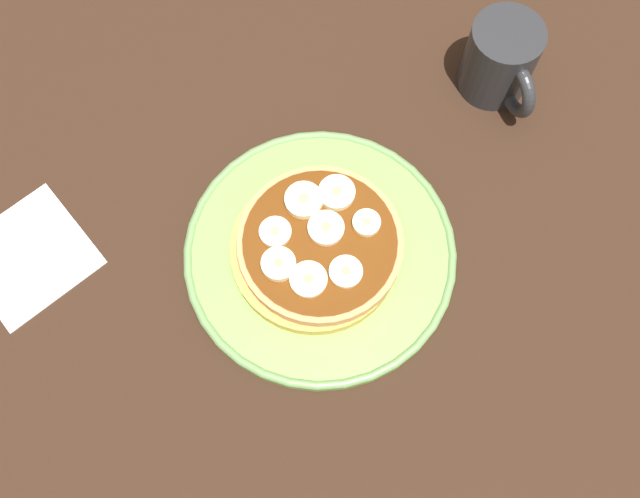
{
  "coord_description": "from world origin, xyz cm",
  "views": [
    {
      "loc": [
        21.17,
        -8.24,
        65.24
      ],
      "look_at": [
        0.0,
        0.0,
        2.06
      ],
      "focal_mm": 39.78,
      "sensor_mm": 36.0,
      "label": 1
    }
  ],
  "objects_px": {
    "banana_slice_3": "(275,232)",
    "banana_slice_4": "(366,223)",
    "banana_slice_2": "(346,272)",
    "banana_slice_5": "(337,193)",
    "napkin": "(28,256)",
    "plate": "(320,253)",
    "banana_slice_7": "(279,264)",
    "pancake_stack": "(317,245)",
    "banana_slice_6": "(303,201)",
    "banana_slice_1": "(308,280)",
    "banana_slice_0": "(326,228)",
    "coffee_mug": "(501,61)"
  },
  "relations": [
    {
      "from": "banana_slice_3",
      "to": "banana_slice_4",
      "type": "relative_size",
      "value": 1.14
    },
    {
      "from": "banana_slice_2",
      "to": "banana_slice_4",
      "type": "height_order",
      "value": "banana_slice_4"
    },
    {
      "from": "banana_slice_5",
      "to": "napkin",
      "type": "bearing_deg",
      "value": -102.4
    },
    {
      "from": "plate",
      "to": "banana_slice_3",
      "type": "bearing_deg",
      "value": -122.2
    },
    {
      "from": "banana_slice_3",
      "to": "banana_slice_7",
      "type": "height_order",
      "value": "banana_slice_7"
    },
    {
      "from": "pancake_stack",
      "to": "banana_slice_6",
      "type": "distance_m",
      "value": 0.04
    },
    {
      "from": "banana_slice_1",
      "to": "banana_slice_6",
      "type": "bearing_deg",
      "value": 163.11
    },
    {
      "from": "plate",
      "to": "banana_slice_0",
      "type": "bearing_deg",
      "value": 133.27
    },
    {
      "from": "banana_slice_5",
      "to": "napkin",
      "type": "xyz_separation_m",
      "value": [
        -0.07,
        -0.3,
        -0.04
      ]
    },
    {
      "from": "plate",
      "to": "pancake_stack",
      "type": "height_order",
      "value": "pancake_stack"
    },
    {
      "from": "plate",
      "to": "pancake_stack",
      "type": "relative_size",
      "value": 1.6
    },
    {
      "from": "banana_slice_5",
      "to": "banana_slice_4",
      "type": "bearing_deg",
      "value": 20.88
    },
    {
      "from": "banana_slice_4",
      "to": "napkin",
      "type": "bearing_deg",
      "value": -108.34
    },
    {
      "from": "banana_slice_0",
      "to": "banana_slice_2",
      "type": "height_order",
      "value": "banana_slice_0"
    },
    {
      "from": "banana_slice_3",
      "to": "banana_slice_4",
      "type": "height_order",
      "value": "banana_slice_4"
    },
    {
      "from": "plate",
      "to": "coffee_mug",
      "type": "xyz_separation_m",
      "value": [
        -0.11,
        0.24,
        0.04
      ]
    },
    {
      "from": "banana_slice_4",
      "to": "banana_slice_2",
      "type": "bearing_deg",
      "value": -43.8
    },
    {
      "from": "pancake_stack",
      "to": "napkin",
      "type": "distance_m",
      "value": 0.28
    },
    {
      "from": "banana_slice_7",
      "to": "napkin",
      "type": "xyz_separation_m",
      "value": [
        -0.11,
        -0.22,
        -0.04
      ]
    },
    {
      "from": "plate",
      "to": "banana_slice_7",
      "type": "height_order",
      "value": "banana_slice_7"
    },
    {
      "from": "banana_slice_6",
      "to": "plate",
      "type": "bearing_deg",
      "value": 1.44
    },
    {
      "from": "pancake_stack",
      "to": "banana_slice_5",
      "type": "relative_size",
      "value": 4.7
    },
    {
      "from": "coffee_mug",
      "to": "napkin",
      "type": "xyz_separation_m",
      "value": [
        0.01,
        -0.51,
        -0.04
      ]
    },
    {
      "from": "plate",
      "to": "banana_slice_2",
      "type": "relative_size",
      "value": 8.53
    },
    {
      "from": "banana_slice_3",
      "to": "banana_slice_5",
      "type": "distance_m",
      "value": 0.07
    },
    {
      "from": "banana_slice_5",
      "to": "banana_slice_3",
      "type": "bearing_deg",
      "value": -76.81
    },
    {
      "from": "banana_slice_4",
      "to": "napkin",
      "type": "xyz_separation_m",
      "value": [
        -0.1,
        -0.31,
        -0.04
      ]
    },
    {
      "from": "banana_slice_6",
      "to": "banana_slice_3",
      "type": "bearing_deg",
      "value": -60.31
    },
    {
      "from": "plate",
      "to": "banana_slice_3",
      "type": "relative_size",
      "value": 8.76
    },
    {
      "from": "pancake_stack",
      "to": "banana_slice_1",
      "type": "xyz_separation_m",
      "value": [
        0.03,
        -0.02,
        0.02
      ]
    },
    {
      "from": "plate",
      "to": "banana_slice_6",
      "type": "relative_size",
      "value": 7.31
    },
    {
      "from": "pancake_stack",
      "to": "banana_slice_3",
      "type": "bearing_deg",
      "value": -121.17
    },
    {
      "from": "banana_slice_6",
      "to": "banana_slice_1",
      "type": "bearing_deg",
      "value": -16.89
    },
    {
      "from": "banana_slice_3",
      "to": "banana_slice_6",
      "type": "distance_m",
      "value": 0.04
    },
    {
      "from": "pancake_stack",
      "to": "napkin",
      "type": "bearing_deg",
      "value": -111.05
    },
    {
      "from": "banana_slice_2",
      "to": "banana_slice_0",
      "type": "bearing_deg",
      "value": -178.43
    },
    {
      "from": "banana_slice_2",
      "to": "coffee_mug",
      "type": "bearing_deg",
      "value": 123.27
    },
    {
      "from": "coffee_mug",
      "to": "pancake_stack",
      "type": "bearing_deg",
      "value": -65.17
    },
    {
      "from": "banana_slice_2",
      "to": "napkin",
      "type": "distance_m",
      "value": 0.31
    },
    {
      "from": "banana_slice_0",
      "to": "banana_slice_2",
      "type": "relative_size",
      "value": 1.11
    },
    {
      "from": "pancake_stack",
      "to": "banana_slice_7",
      "type": "distance_m",
      "value": 0.05
    },
    {
      "from": "banana_slice_2",
      "to": "banana_slice_4",
      "type": "relative_size",
      "value": 1.17
    },
    {
      "from": "banana_slice_4",
      "to": "banana_slice_6",
      "type": "relative_size",
      "value": 0.73
    },
    {
      "from": "banana_slice_0",
      "to": "banana_slice_4",
      "type": "bearing_deg",
      "value": 76.77
    },
    {
      "from": "banana_slice_0",
      "to": "banana_slice_4",
      "type": "xyz_separation_m",
      "value": [
        0.01,
        0.04,
        0.0
      ]
    },
    {
      "from": "coffee_mug",
      "to": "napkin",
      "type": "distance_m",
      "value": 0.51
    },
    {
      "from": "plate",
      "to": "banana_slice_6",
      "type": "bearing_deg",
      "value": -178.56
    },
    {
      "from": "pancake_stack",
      "to": "coffee_mug",
      "type": "height_order",
      "value": "coffee_mug"
    },
    {
      "from": "banana_slice_1",
      "to": "banana_slice_6",
      "type": "relative_size",
      "value": 0.95
    },
    {
      "from": "banana_slice_0",
      "to": "banana_slice_3",
      "type": "distance_m",
      "value": 0.05
    }
  ]
}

